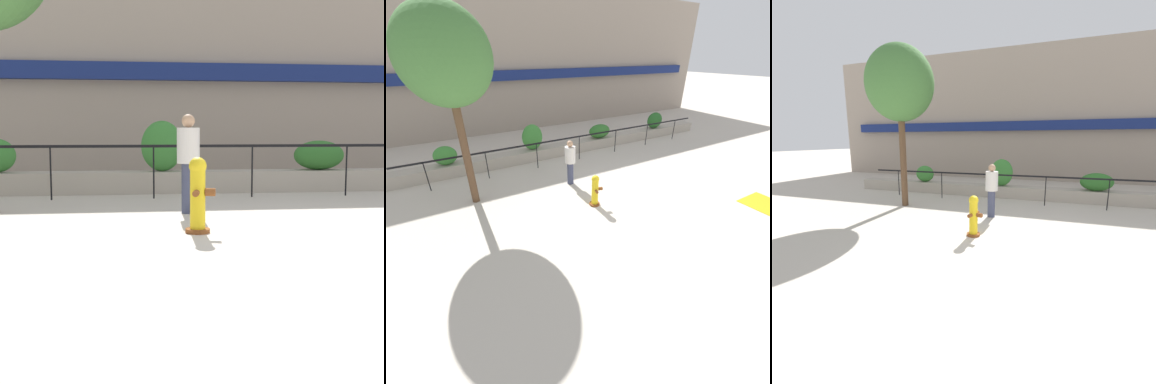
# 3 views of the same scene
# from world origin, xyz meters

# --- Properties ---
(ground_plane) EXTENTS (120.00, 120.00, 0.00)m
(ground_plane) POSITION_xyz_m (0.00, 0.00, 0.00)
(ground_plane) COLOR beige
(building_facade) EXTENTS (30.00, 1.36, 8.00)m
(building_facade) POSITION_xyz_m (0.00, 11.98, 3.99)
(building_facade) COLOR gray
(building_facade) RESTS_ON ground
(planter_wall_low) EXTENTS (18.00, 0.70, 0.50)m
(planter_wall_low) POSITION_xyz_m (0.00, 6.00, 0.25)
(planter_wall_low) COLOR #ADA393
(planter_wall_low) RESTS_ON ground
(fence_railing_segment) EXTENTS (15.00, 0.05, 1.15)m
(fence_railing_segment) POSITION_xyz_m (-0.00, 4.90, 1.02)
(fence_railing_segment) COLOR black
(fence_railing_segment) RESTS_ON ground
(hedge_bush_0) EXTENTS (0.90, 0.56, 0.77)m
(hedge_bush_0) POSITION_xyz_m (-5.64, 6.00, 0.89)
(hedge_bush_0) COLOR #387F33
(hedge_bush_0) RESTS_ON planter_wall_low
(hedge_bush_1) EXTENTS (0.97, 0.57, 1.17)m
(hedge_bush_1) POSITION_xyz_m (-1.89, 6.00, 1.09)
(hedge_bush_1) COLOR #387F33
(hedge_bush_1) RESTS_ON planter_wall_low
(hedge_bush_2) EXTENTS (1.24, 0.70, 0.71)m
(hedge_bush_2) POSITION_xyz_m (1.91, 6.00, 0.85)
(hedge_bush_2) COLOR #2D6B28
(hedge_bush_2) RESTS_ON planter_wall_low
(fire_hydrant) EXTENTS (0.47, 0.48, 1.08)m
(fire_hydrant) POSITION_xyz_m (-1.71, 0.99, 0.55)
(fire_hydrant) COLOR brown
(fire_hydrant) RESTS_ON ground
(street_tree) EXTENTS (2.49, 2.24, 5.75)m
(street_tree) POSITION_xyz_m (-5.13, 3.26, 4.41)
(street_tree) COLOR brown
(street_tree) RESTS_ON ground
(pedestrian) EXTENTS (0.46, 0.46, 1.73)m
(pedestrian) POSITION_xyz_m (-1.64, 2.81, 0.99)
(pedestrian) COLOR #383D56
(pedestrian) RESTS_ON ground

